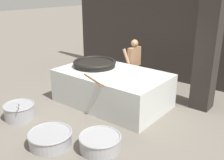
{
  "coord_description": "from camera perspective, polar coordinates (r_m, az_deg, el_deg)",
  "views": [
    {
      "loc": [
        4.28,
        -5.36,
        3.17
      ],
      "look_at": [
        0.0,
        0.0,
        0.71
      ],
      "focal_mm": 42.0,
      "sensor_mm": 36.0,
      "label": 1
    }
  ],
  "objects": [
    {
      "name": "ground_plane",
      "position": [
        7.55,
        0.0,
        -5.07
      ],
      "size": [
        60.0,
        60.0,
        0.0
      ],
      "primitive_type": "plane",
      "color": "slate"
    },
    {
      "name": "giant_wok_near",
      "position": [
        7.71,
        -3.8,
        3.65
      ],
      "size": [
        1.26,
        1.26,
        0.18
      ],
      "color": "black",
      "rests_on": "hearth_platform"
    },
    {
      "name": "prep_bowl_vegetables",
      "position": [
        7.05,
        -19.53,
        -6.31
      ],
      "size": [
        0.93,
        0.77,
        0.69
      ],
      "color": "#9E9EA3",
      "rests_on": "ground_plane"
    },
    {
      "name": "hearth_platform",
      "position": [
        7.37,
        0.0,
        -1.73
      ],
      "size": [
        3.03,
        1.85,
        0.95
      ],
      "color": "silver",
      "rests_on": "ground_plane"
    },
    {
      "name": "back_wall",
      "position": [
        9.5,
        11.52,
        10.44
      ],
      "size": [
        7.87,
        0.24,
        3.4
      ],
      "primitive_type": "cube",
      "color": "#2D2826",
      "rests_on": "ground_plane"
    },
    {
      "name": "cook",
      "position": [
        8.26,
        4.77,
        3.64
      ],
      "size": [
        0.39,
        0.61,
        1.65
      ],
      "rotation": [
        0.0,
        0.0,
        3.09
      ],
      "color": "#9E7551",
      "rests_on": "ground_plane"
    },
    {
      "name": "stirring_paddle",
      "position": [
        6.53,
        -3.91,
        -0.05
      ],
      "size": [
        0.97,
        0.42,
        0.04
      ],
      "rotation": [
        0.0,
        0.0,
        -0.36
      ],
      "color": "brown",
      "rests_on": "hearth_platform"
    },
    {
      "name": "prep_bowl_meat",
      "position": [
        5.49,
        -2.63,
        -13.3
      ],
      "size": [
        0.88,
        0.88,
        0.32
      ],
      "color": "#9E9EA3",
      "rests_on": "ground_plane"
    },
    {
      "name": "prep_bowl_extra",
      "position": [
        5.78,
        -13.29,
        -12.16
      ],
      "size": [
        0.93,
        0.93,
        0.3
      ],
      "color": "#9E9EA3",
      "rests_on": "ground_plane"
    },
    {
      "name": "support_pillar",
      "position": [
        7.22,
        20.2,
        6.77
      ],
      "size": [
        0.52,
        0.52,
        3.4
      ],
      "primitive_type": "cube",
      "color": "#2D2826",
      "rests_on": "ground_plane"
    }
  ]
}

